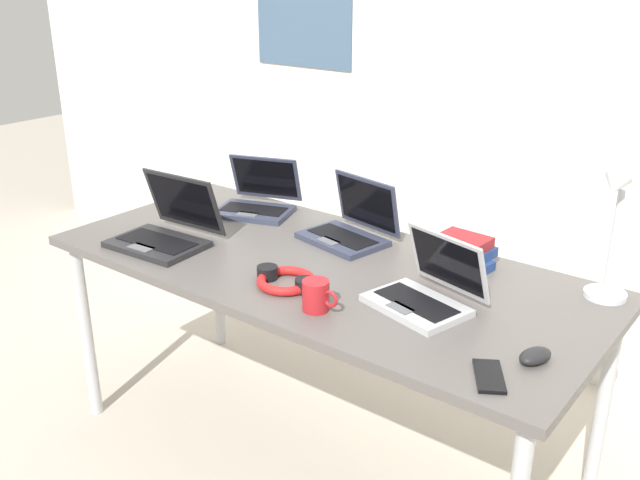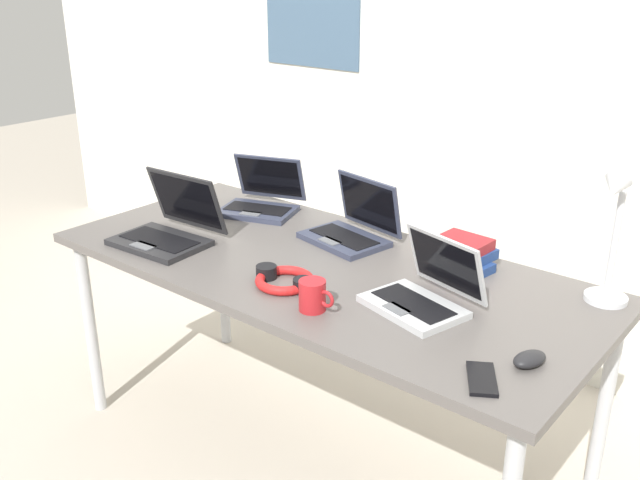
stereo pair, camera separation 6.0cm
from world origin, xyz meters
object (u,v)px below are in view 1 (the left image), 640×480
Objects in this scene: laptop_front_right at (350,228)px; laptop_near_lamp at (258,201)px; desk_lamp at (611,237)px; coffee_mug at (316,296)px; cell_phone at (489,376)px; laptop_back_right at (166,231)px; computer_mouse at (535,356)px; headphones at (286,280)px; laptop_center at (426,292)px; book_stack at (462,252)px.

laptop_front_right is 0.93× the size of laptop_near_lamp.
coffee_mug is (-0.61, -0.54, -0.15)m from desk_lamp.
desk_lamp is 2.94× the size of cell_phone.
laptop_back_right is 3.45× the size of computer_mouse.
coffee_mug is (0.69, -0.52, 0.00)m from laptop_near_lamp.
cell_phone is 1.20× the size of coffee_mug.
coffee_mug is at bearing 145.42° from cell_phone.
laptop_back_right is at bearing -160.78° from desk_lamp.
cell_phone is at bearing -7.99° from headphones.
laptop_center is 2.39× the size of cell_phone.
laptop_near_lamp is at bearing 161.61° from laptop_center.
coffee_mug is (0.71, -0.08, -0.00)m from laptop_back_right.
computer_mouse is 0.58m from book_stack.
desk_lamp is 0.93m from headphones.
cell_phone is 0.65m from book_stack.
desk_lamp is 0.53m from laptop_center.
desk_lamp is at bearing 19.22° from laptop_back_right.
laptop_back_right is 0.95× the size of laptop_near_lamp.
laptop_center is 2.87× the size of coffee_mug.
desk_lamp is 3.54× the size of coffee_mug.
cell_phone is at bearing -94.90° from computer_mouse.
laptop_back_right is 0.54m from headphones.
laptop_center reaches higher than computer_mouse.
book_stack is (-0.05, 0.31, 0.01)m from laptop_center.
computer_mouse is at bearing 2.59° from headphones.
laptop_center is 0.31m from coffee_mug.
laptop_back_right is 0.44m from laptop_near_lamp.
book_stack is (-0.43, -0.02, -0.15)m from desk_lamp.
desk_lamp is 1.21× the size of laptop_back_right.
cell_phone is (-0.08, -0.57, -0.19)m from desk_lamp.
coffee_mug reaches higher than cell_phone.
computer_mouse is 0.14m from cell_phone.
laptop_front_right is at bearing -175.66° from book_stack.
laptop_front_right is 0.54m from coffee_mug.
laptop_front_right reaches higher than laptop_near_lamp.
laptop_center is at bearing -81.67° from book_stack.
cell_phone is 0.71× the size of book_stack.
laptop_back_right is at bearing -153.63° from book_stack.
computer_mouse is at bearing -25.02° from laptop_front_right.
cell_phone is at bearing -2.77° from coffee_mug.
desk_lamp is 2.10× the size of book_stack.
desk_lamp is at bearing 1.05° from laptop_near_lamp.
desk_lamp is at bearing 50.19° from cell_phone.
laptop_near_lamp reaches higher than coffee_mug.
laptop_center is 3.38× the size of computer_mouse.
laptop_center reaches higher than cell_phone.
laptop_near_lamp is 0.86m from coffee_mug.
laptop_center reaches higher than headphones.
headphones is (0.06, -0.42, -0.03)m from laptop_front_right.
laptop_center is at bearing -18.39° from laptop_near_lamp.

